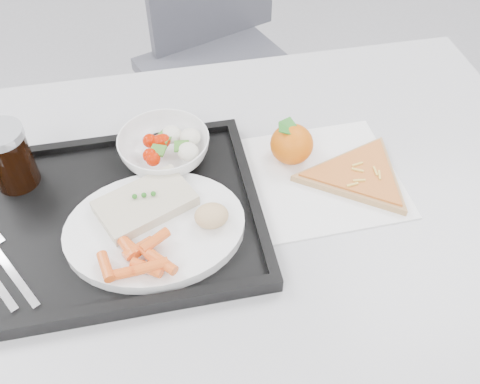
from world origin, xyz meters
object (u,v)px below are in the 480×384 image
object	(u,v)px
table	(214,237)
dinner_plate	(155,228)
chair	(220,37)
tangerine	(292,144)
salad_bowl	(164,148)
pizza_slice	(359,175)
tray	(114,218)
cola_glass	(8,156)

from	to	relation	value
table	dinner_plate	bearing A→B (deg)	-158.82
chair	dinner_plate	distance (m)	0.94
chair	tangerine	xyz separation A→B (m)	(-0.00, -0.75, 0.25)
table	salad_bowl	world-z (taller)	salad_bowl
pizza_slice	salad_bowl	bearing A→B (deg)	162.37
tray	cola_glass	size ratio (longest dim) A/B	4.17
dinner_plate	tangerine	bearing A→B (deg)	27.29
table	salad_bowl	size ratio (longest dim) A/B	7.89
chair	dinner_plate	bearing A→B (deg)	-105.67
chair	dinner_plate	xyz separation A→B (m)	(-0.25, -0.88, 0.24)
tray	salad_bowl	size ratio (longest dim) A/B	2.96
tray	dinner_plate	bearing A→B (deg)	-36.48
chair	tray	xyz separation A→B (m)	(-0.31, -0.83, 0.22)
salad_bowl	cola_glass	world-z (taller)	cola_glass
chair	cola_glass	bearing A→B (deg)	-122.09
dinner_plate	pizza_slice	xyz separation A→B (m)	(0.34, 0.06, -0.01)
salad_bowl	pizza_slice	size ratio (longest dim) A/B	0.58
cola_glass	salad_bowl	bearing A→B (deg)	1.05
tray	chair	bearing A→B (deg)	69.75
tangerine	cola_glass	bearing A→B (deg)	176.91
cola_glass	pizza_slice	world-z (taller)	cola_glass
cola_glass	pizza_slice	bearing A→B (deg)	-9.73
tray	pizza_slice	world-z (taller)	tray
salad_bowl	chair	bearing A→B (deg)	73.47
dinner_plate	pizza_slice	world-z (taller)	dinner_plate
dinner_plate	salad_bowl	size ratio (longest dim) A/B	1.78
table	chair	size ratio (longest dim) A/B	1.29
tray	dinner_plate	world-z (taller)	dinner_plate
tray	salad_bowl	bearing A→B (deg)	49.94
tangerine	pizza_slice	bearing A→B (deg)	-35.27
dinner_plate	cola_glass	distance (m)	0.26
cola_glass	pizza_slice	distance (m)	0.56
cola_glass	tangerine	world-z (taller)	cola_glass
table	pizza_slice	xyz separation A→B (m)	(0.25, 0.02, 0.08)
tray	pizza_slice	xyz separation A→B (m)	(0.40, 0.01, 0.00)
dinner_plate	tray	bearing A→B (deg)	143.52
tray	tangerine	bearing A→B (deg)	14.90
dinner_plate	tangerine	size ratio (longest dim) A/B	3.51
dinner_plate	salad_bowl	xyz separation A→B (m)	(0.03, 0.16, 0.01)
tangerine	tray	bearing A→B (deg)	-165.10
table	salad_bowl	distance (m)	0.17
tangerine	dinner_plate	bearing A→B (deg)	-152.71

